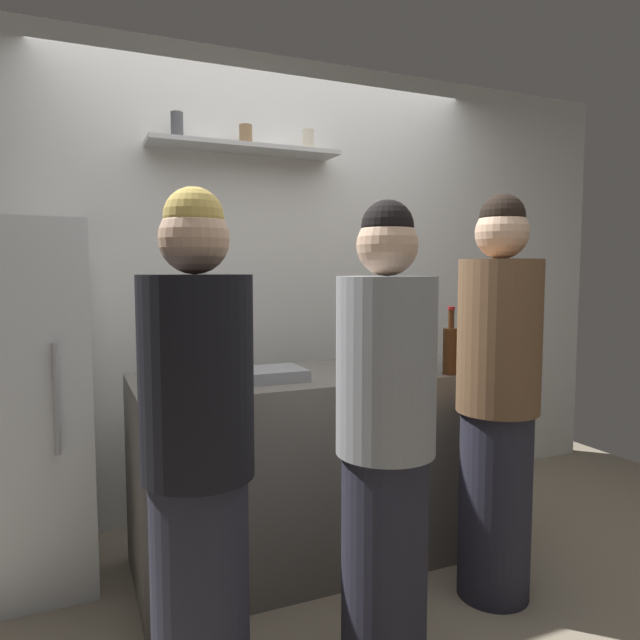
% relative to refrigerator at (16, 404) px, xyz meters
% --- Properties ---
extents(ground_plane, '(5.28, 5.28, 0.00)m').
position_rel_refrigerator_xyz_m(ground_plane, '(1.32, -0.85, -0.80)').
color(ground_plane, gray).
extents(back_wall_assembly, '(4.80, 0.32, 2.60)m').
position_rel_refrigerator_xyz_m(back_wall_assembly, '(1.32, 0.40, 0.51)').
color(back_wall_assembly, white).
rests_on(back_wall_assembly, ground).
extents(refrigerator, '(0.62, 0.68, 1.60)m').
position_rel_refrigerator_xyz_m(refrigerator, '(0.00, 0.00, 0.00)').
color(refrigerator, silver).
rests_on(refrigerator, ground).
extents(counter, '(1.72, 0.68, 0.90)m').
position_rel_refrigerator_xyz_m(counter, '(1.31, -0.34, -0.35)').
color(counter, '#66605B').
rests_on(counter, ground).
extents(baking_pan, '(0.34, 0.24, 0.05)m').
position_rel_refrigerator_xyz_m(baking_pan, '(1.01, -0.42, 0.13)').
color(baking_pan, gray).
rests_on(baking_pan, counter).
extents(utensil_holder, '(0.12, 0.12, 0.23)m').
position_rel_refrigerator_xyz_m(utensil_holder, '(0.76, -0.25, 0.17)').
color(utensil_holder, '#B2B2B7').
rests_on(utensil_holder, counter).
extents(wine_bottle_pale_glass, '(0.07, 0.07, 0.32)m').
position_rel_refrigerator_xyz_m(wine_bottle_pale_glass, '(1.75, -0.56, 0.22)').
color(wine_bottle_pale_glass, '#B2BFB2').
rests_on(wine_bottle_pale_glass, counter).
extents(wine_bottle_amber_glass, '(0.07, 0.07, 0.32)m').
position_rel_refrigerator_xyz_m(wine_bottle_amber_glass, '(1.85, -0.63, 0.23)').
color(wine_bottle_amber_glass, '#472814').
rests_on(wine_bottle_amber_glass, counter).
extents(wine_bottle_green_glass, '(0.07, 0.07, 0.32)m').
position_rel_refrigerator_xyz_m(wine_bottle_green_glass, '(1.53, -0.51, 0.22)').
color(wine_bottle_green_glass, '#19471E').
rests_on(wine_bottle_green_glass, counter).
extents(wine_bottle_dark_glass, '(0.07, 0.07, 0.31)m').
position_rel_refrigerator_xyz_m(wine_bottle_dark_glass, '(1.88, -0.38, 0.22)').
color(wine_bottle_dark_glass, black).
rests_on(wine_bottle_dark_glass, counter).
extents(water_bottle_plastic, '(0.08, 0.08, 0.25)m').
position_rel_refrigerator_xyz_m(water_bottle_plastic, '(1.60, -0.18, 0.22)').
color(water_bottle_plastic, silver).
rests_on(water_bottle_plastic, counter).
extents(person_grey_hoodie, '(0.34, 0.34, 1.62)m').
position_rel_refrigerator_xyz_m(person_grey_hoodie, '(1.21, -1.14, -0.00)').
color(person_grey_hoodie, '#262633').
rests_on(person_grey_hoodie, ground).
extents(person_brown_jacket, '(0.34, 0.34, 1.70)m').
position_rel_refrigerator_xyz_m(person_brown_jacket, '(1.86, -0.95, 0.04)').
color(person_brown_jacket, '#262633').
rests_on(person_brown_jacket, ground).
extents(person_blonde, '(0.34, 0.34, 1.63)m').
position_rel_refrigerator_xyz_m(person_blonde, '(0.57, -1.12, 0.00)').
color(person_blonde, '#262633').
rests_on(person_blonde, ground).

